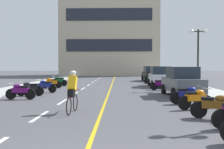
{
  "coord_description": "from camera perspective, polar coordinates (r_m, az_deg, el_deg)",
  "views": [
    {
      "loc": [
        0.96,
        -3.82,
        1.9
      ],
      "look_at": [
        0.45,
        15.64,
        1.24
      ],
      "focal_mm": 42.72,
      "sensor_mm": 36.0,
      "label": 1
    }
  ],
  "objects": [
    {
      "name": "ground_plane",
      "position": [
        24.91,
        -0.7,
        -2.44
      ],
      "size": [
        140.0,
        140.0,
        0.0
      ],
      "primitive_type": "plane",
      "color": "#47474C"
    },
    {
      "name": "curb_left",
      "position": [
        29.05,
        -14.82,
        -1.76
      ],
      "size": [
        2.4,
        72.0,
        0.12
      ],
      "primitive_type": "cube",
      "color": "#A8A8A3",
      "rests_on": "ground"
    },
    {
      "name": "curb_right",
      "position": [
        28.57,
        14.13,
        -1.82
      ],
      "size": [
        2.4,
        72.0,
        0.12
      ],
      "primitive_type": "cube",
      "color": "#A8A8A3",
      "rests_on": "ground"
    },
    {
      "name": "lane_dash_1",
      "position": [
        10.43,
        -15.19,
        -8.6
      ],
      "size": [
        0.14,
        2.2,
        0.01
      ],
      "primitive_type": "cube",
      "color": "silver",
      "rests_on": "ground"
    },
    {
      "name": "lane_dash_2",
      "position": [
        14.26,
        -10.54,
        -5.74
      ],
      "size": [
        0.14,
        2.2,
        0.01
      ],
      "primitive_type": "cube",
      "color": "silver",
      "rests_on": "ground"
    },
    {
      "name": "lane_dash_3",
      "position": [
        18.16,
        -7.9,
        -4.07
      ],
      "size": [
        0.14,
        2.2,
        0.01
      ],
      "primitive_type": "cube",
      "color": "silver",
      "rests_on": "ground"
    },
    {
      "name": "lane_dash_4",
      "position": [
        22.1,
        -6.2,
        -3.0
      ],
      "size": [
        0.14,
        2.2,
        0.01
      ],
      "primitive_type": "cube",
      "color": "silver",
      "rests_on": "ground"
    },
    {
      "name": "lane_dash_5",
      "position": [
        26.05,
        -5.02,
        -2.25
      ],
      "size": [
        0.14,
        2.2,
        0.01
      ],
      "primitive_type": "cube",
      "color": "silver",
      "rests_on": "ground"
    },
    {
      "name": "lane_dash_6",
      "position": [
        30.02,
        -4.15,
        -1.69
      ],
      "size": [
        0.14,
        2.2,
        0.01
      ],
      "primitive_type": "cube",
      "color": "silver",
      "rests_on": "ground"
    },
    {
      "name": "lane_dash_7",
      "position": [
        34.0,
        -3.49,
        -1.27
      ],
      "size": [
        0.14,
        2.2,
        0.01
      ],
      "primitive_type": "cube",
      "color": "silver",
      "rests_on": "ground"
    },
    {
      "name": "lane_dash_8",
      "position": [
        37.98,
        -2.96,
        -0.93
      ],
      "size": [
        0.14,
        2.2,
        0.01
      ],
      "primitive_type": "cube",
      "color": "silver",
      "rests_on": "ground"
    },
    {
      "name": "lane_dash_9",
      "position": [
        41.96,
        -2.54,
        -0.66
      ],
      "size": [
        0.14,
        2.2,
        0.01
      ],
      "primitive_type": "cube",
      "color": "silver",
      "rests_on": "ground"
    },
    {
      "name": "lane_dash_10",
      "position": [
        45.95,
        -2.18,
        -0.43
      ],
      "size": [
        0.14,
        2.2,
        0.01
      ],
      "primitive_type": "cube",
      "color": "silver",
      "rests_on": "ground"
    },
    {
      "name": "lane_dash_11",
      "position": [
        49.94,
        -1.89,
        -0.24
      ],
      "size": [
        0.14,
        2.2,
        0.01
      ],
      "primitive_type": "cube",
      "color": "silver",
      "rests_on": "ground"
    },
    {
      "name": "centre_line_yellow",
      "position": [
        27.89,
        0.05,
        -1.96
      ],
      "size": [
        0.12,
        66.0,
        0.01
      ],
      "primitive_type": "cube",
      "color": "gold",
      "rests_on": "ground"
    },
    {
      "name": "office_building",
      "position": [
        52.84,
        -0.51,
        10.04
      ],
      "size": [
        18.71,
        7.05,
        18.7
      ],
      "color": "#BCAD93",
      "rests_on": "ground"
    },
    {
      "name": "street_lamp_mid",
      "position": [
        22.2,
        17.95,
        6.14
      ],
      "size": [
        1.46,
        0.36,
        4.64
      ],
      "color": "black",
      "rests_on": "curb_right"
    },
    {
      "name": "parked_car_near",
      "position": [
        17.11,
        14.74,
        -1.42
      ],
      "size": [
        2.06,
        4.27,
        1.82
      ],
      "color": "black",
      "rests_on": "ground"
    },
    {
      "name": "parked_car_mid",
      "position": [
        24.22,
        10.3,
        -0.42
      ],
      "size": [
        1.96,
        4.22,
        1.82
      ],
      "color": "black",
      "rests_on": "ground"
    },
    {
      "name": "parked_car_far",
      "position": [
        32.92,
        8.34,
        0.2
      ],
      "size": [
        2.07,
        4.27,
        1.82
      ],
      "color": "black",
      "rests_on": "ground"
    },
    {
      "name": "motorcycle_2",
      "position": [
        10.18,
        21.23,
        -6.25
      ],
      "size": [
        1.66,
        0.73,
        0.92
      ],
      "color": "black",
      "rests_on": "ground"
    },
    {
      "name": "motorcycle_3",
      "position": [
        12.08,
        17.53,
        -4.93
      ],
      "size": [
        1.64,
        0.78,
        0.92
      ],
      "color": "black",
      "rests_on": "ground"
    },
    {
      "name": "motorcycle_4",
      "position": [
        13.6,
        15.86,
        -4.16
      ],
      "size": [
        1.7,
        0.6,
        0.92
      ],
      "color": "black",
      "rests_on": "ground"
    },
    {
      "name": "motorcycle_5",
      "position": [
        15.75,
        -19.03,
        -3.36
      ],
      "size": [
        1.7,
        0.6,
        0.92
      ],
      "color": "black",
      "rests_on": "ground"
    },
    {
      "name": "motorcycle_6",
      "position": [
        17.35,
        -17.17,
        -2.86
      ],
      "size": [
        1.7,
        0.6,
        0.92
      ],
      "color": "black",
      "rests_on": "ground"
    },
    {
      "name": "motorcycle_7",
      "position": [
        19.28,
        -14.12,
        -2.37
      ],
      "size": [
        1.67,
        0.68,
        0.92
      ],
      "color": "black",
      "rests_on": "ground"
    },
    {
      "name": "motorcycle_8",
      "position": [
        20.79,
        10.51,
        -2.03
      ],
      "size": [
        1.7,
        0.6,
        0.92
      ],
      "color": "black",
      "rests_on": "ground"
    },
    {
      "name": "motorcycle_9",
      "position": [
        22.72,
        -12.81,
        -1.71
      ],
      "size": [
        1.66,
        0.75,
        0.92
      ],
      "color": "black",
      "rests_on": "ground"
    },
    {
      "name": "motorcycle_10",
      "position": [
        25.22,
        -11.34,
        -1.35
      ],
      "size": [
        1.66,
        0.72,
        0.92
      ],
      "color": "black",
      "rests_on": "ground"
    },
    {
      "name": "motorcycle_11",
      "position": [
        27.95,
        8.54,
        -1.01
      ],
      "size": [
        1.69,
        0.61,
        0.92
      ],
      "color": "black",
      "rests_on": "ground"
    },
    {
      "name": "cyclist_rider",
      "position": [
        10.8,
        -8.51,
        -3.45
      ],
      "size": [
        0.42,
        1.77,
        1.71
      ],
      "color": "black",
      "rests_on": "ground"
    }
  ]
}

